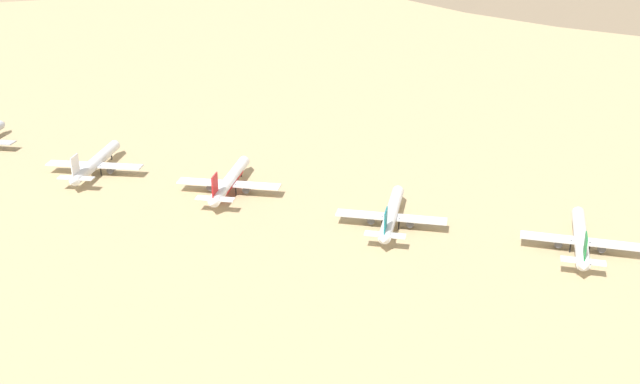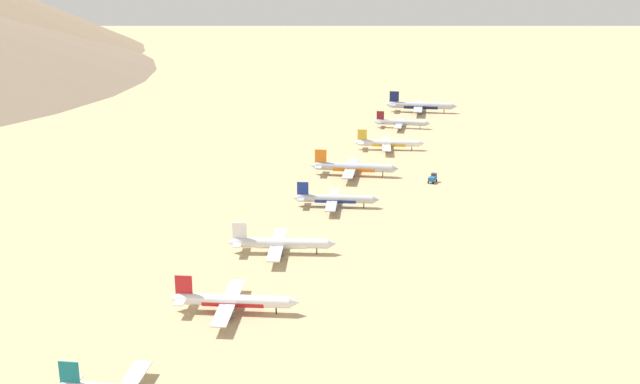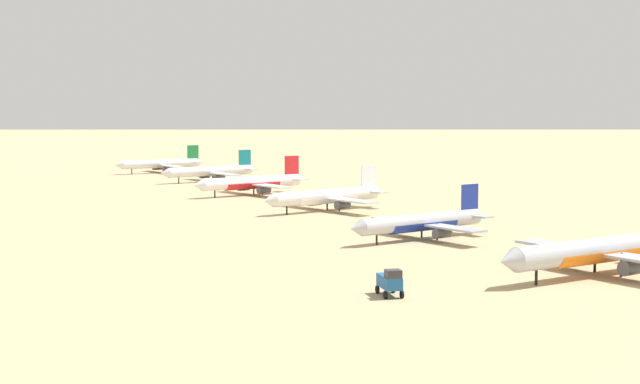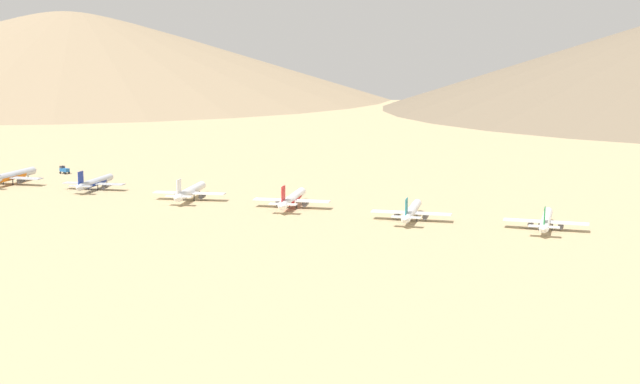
# 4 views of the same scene
# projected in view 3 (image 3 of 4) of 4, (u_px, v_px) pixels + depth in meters

# --- Properties ---
(ground_plane) EXTENTS (2343.94, 2343.94, 0.00)m
(ground_plane) POSITION_uv_depth(u_px,v_px,m) (429.00, 237.00, 187.29)
(ground_plane) COLOR tan
(parked_jet_0) EXTENTS (35.94, 29.22, 10.36)m
(parked_jet_0) POSITION_uv_depth(u_px,v_px,m) (162.00, 164.00, 363.30)
(parked_jet_0) COLOR silver
(parked_jet_0) RESTS_ON ground
(parked_jet_1) EXTENTS (36.43, 29.72, 10.51)m
(parked_jet_1) POSITION_uv_depth(u_px,v_px,m) (211.00, 171.00, 321.78)
(parked_jet_1) COLOR silver
(parked_jet_1) RESTS_ON ground
(parked_jet_2) EXTENTS (37.91, 30.99, 10.96)m
(parked_jet_2) POSITION_uv_depth(u_px,v_px,m) (252.00, 183.00, 273.90)
(parked_jet_2) COLOR white
(parked_jet_2) RESTS_ON ground
(parked_jet_3) EXTENTS (37.40, 30.65, 10.85)m
(parked_jet_3) POSITION_uv_depth(u_px,v_px,m) (327.00, 196.00, 233.00)
(parked_jet_3) COLOR silver
(parked_jet_3) RESTS_ON ground
(parked_jet_4) EXTENTS (35.12, 28.71, 10.15)m
(parked_jet_4) POSITION_uv_depth(u_px,v_px,m) (423.00, 222.00, 183.63)
(parked_jet_4) COLOR #B2B7C1
(parked_jet_4) RESTS_ON ground
(parked_jet_5) EXTENTS (40.78, 33.22, 11.76)m
(parked_jet_5) POSITION_uv_depth(u_px,v_px,m) (599.00, 251.00, 144.60)
(parked_jet_5) COLOR #B2B7C1
(parked_jet_5) RESTS_ON ground
(service_truck) EXTENTS (3.89, 5.62, 3.90)m
(service_truck) POSITION_uv_depth(u_px,v_px,m) (390.00, 281.00, 129.42)
(service_truck) COLOR #1E5999
(service_truck) RESTS_ON ground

